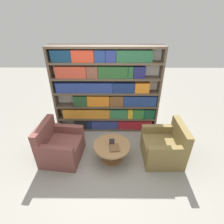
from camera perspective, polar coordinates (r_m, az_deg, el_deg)
The scene contains 7 objects.
ground_plane at distance 3.97m, azimuth -2.22°, elevation -16.43°, with size 14.00×14.00×0.00m, color gray.
bookshelf at distance 4.39m, azimuth -1.69°, elevation 6.43°, with size 2.64×0.30×2.22m.
armchair_left at distance 4.07m, azimuth -16.63°, elevation -10.77°, with size 0.90×0.92×0.87m.
armchair_right at distance 4.05m, azimuth 16.62°, elevation -10.93°, with size 0.83×0.85×0.87m.
coffee_table at distance 3.84m, azimuth -0.04°, elevation -12.02°, with size 0.78×0.78×0.43m.
table_sign at distance 3.71m, azimuth -0.05°, elevation -9.85°, with size 0.11×0.06×0.17m.
stray_book at distance 3.67m, azimuth 0.75°, elevation -11.62°, with size 0.23×0.25×0.03m.
Camera 1 is at (0.16, -2.68, 2.93)m, focal length 28.00 mm.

